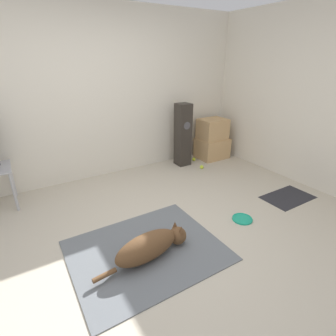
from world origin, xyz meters
The scene contains 13 objects.
ground_plane centered at (0.00, 0.00, 0.00)m, with size 12.00×12.00×0.00m, color #BCB29E.
wall_back centered at (0.00, 2.10, 1.27)m, with size 8.00×0.06×2.55m.
wall_right centered at (2.60, 0.00, 1.27)m, with size 0.06×8.00×2.55m.
area_rug centered at (-0.19, 0.01, 0.01)m, with size 1.47×1.21×0.01m.
dog centered at (-0.20, -0.10, 0.14)m, with size 1.02×0.31×0.28m.
frisbee centered at (1.05, -0.10, 0.01)m, with size 0.24×0.24×0.03m.
cardboard_box_lower centered at (2.13, 1.76, 0.19)m, with size 0.57×0.44×0.38m.
cardboard_box_upper centered at (2.11, 1.76, 0.57)m, with size 0.50×0.39×0.38m.
floor_speaker centered at (1.44, 1.77, 0.55)m, with size 0.23×0.24×1.10m.
tennis_ball_by_boxes centered at (1.72, 1.79, 0.03)m, with size 0.07×0.07×0.07m.
tennis_ball_near_speaker centered at (1.56, 1.82, 0.03)m, with size 0.07×0.07×0.07m.
tennis_ball_loose_on_carpet centered at (1.61, 1.40, 0.03)m, with size 0.07×0.07×0.07m.
door_mat centered at (2.00, -0.04, 0.00)m, with size 0.71×0.44×0.01m.
Camera 1 is at (-1.11, -1.91, 1.81)m, focal length 28.00 mm.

